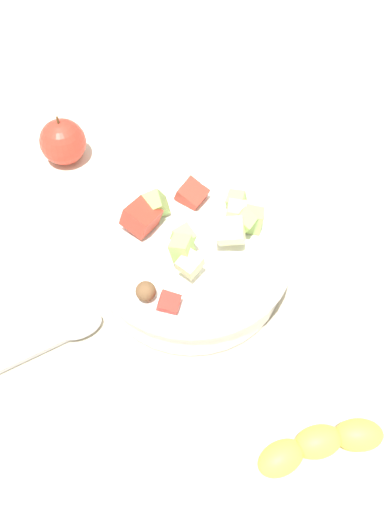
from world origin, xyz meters
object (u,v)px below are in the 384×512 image
at_px(banana_whole, 320,445).
at_px(salad_bowl, 192,259).
at_px(serving_spoon, 47,342).
at_px(whole_apple, 63,142).

bearing_deg(banana_whole, salad_bowl, 65.31).
bearing_deg(salad_bowl, serving_spoon, 154.93).
relative_size(serving_spoon, banana_whole, 1.55).
bearing_deg(serving_spoon, salad_bowl, -25.07).
xyz_separation_m(serving_spoon, whole_apple, (0.27, 0.22, 0.03)).
relative_size(serving_spoon, whole_apple, 2.41).
height_order(salad_bowl, whole_apple, salad_bowl).
bearing_deg(salad_bowl, banana_whole, -114.69).
distance_m(serving_spoon, banana_whole, 0.35).
relative_size(salad_bowl, banana_whole, 1.94).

